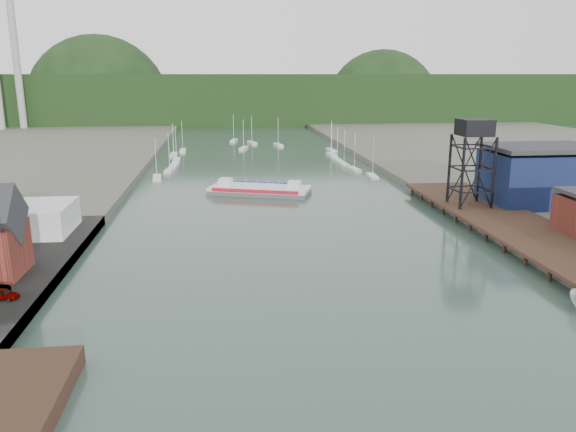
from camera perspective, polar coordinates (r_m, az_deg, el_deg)
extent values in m
plane|color=#283E39|center=(49.09, 7.41, -18.00)|extent=(600.00, 600.00, 0.00)
cube|color=black|center=(100.60, 21.89, -0.72)|extent=(14.00, 70.00, 0.50)
cylinder|color=black|center=(98.17, 18.75, -1.47)|extent=(0.60, 0.60, 2.20)
cylinder|color=black|center=(103.85, 24.75, -1.19)|extent=(0.60, 0.60, 2.20)
cube|color=silver|center=(98.62, -26.19, -0.29)|extent=(18.00, 12.00, 4.50)
cylinder|color=black|center=(105.78, 17.30, 4.10)|extent=(0.50, 0.50, 13.00)
cylinder|color=black|center=(108.35, 20.21, 4.10)|extent=(0.50, 0.50, 13.00)
cylinder|color=black|center=(111.21, 16.06, 4.66)|extent=(0.50, 0.50, 13.00)
cylinder|color=black|center=(113.65, 18.87, 4.65)|extent=(0.50, 0.50, 13.00)
cube|color=black|center=(108.72, 18.44, 8.54)|extent=(5.50, 5.50, 3.00)
cube|color=#0D0F3C|center=(118.77, 24.24, 3.53)|extent=(20.00, 14.00, 10.00)
cube|color=#2D2D33|center=(117.95, 24.53, 6.35)|extent=(20.50, 14.50, 0.80)
cube|color=silver|center=(147.29, -13.17, 3.80)|extent=(2.67, 7.65, 0.90)
cube|color=silver|center=(158.24, -11.91, 4.57)|extent=(2.81, 7.67, 0.90)
cube|color=silver|center=(166.91, -11.46, 5.08)|extent=(2.35, 7.59, 0.90)
cube|color=silver|center=(176.69, -11.25, 5.59)|extent=(2.01, 7.50, 0.90)
cube|color=silver|center=(188.92, -11.53, 6.12)|extent=(2.00, 7.50, 0.90)
cube|color=silver|center=(198.46, -10.64, 6.54)|extent=(2.16, 7.54, 0.90)
cube|color=silver|center=(146.65, 8.58, 3.97)|extent=(2.53, 7.62, 0.90)
cube|color=silver|center=(157.09, 6.74, 4.71)|extent=(2.76, 7.67, 0.90)
cube|color=silver|center=(165.31, 5.70, 5.21)|extent=(2.22, 7.56, 0.90)
cube|color=silver|center=(173.96, 5.01, 5.68)|extent=(2.18, 7.54, 0.90)
cube|color=silver|center=(184.80, 4.44, 6.19)|extent=(2.46, 7.61, 0.90)
cube|color=silver|center=(196.50, 4.40, 6.67)|extent=(2.48, 7.61, 0.90)
cube|color=silver|center=(201.95, -4.53, 6.87)|extent=(3.78, 7.76, 0.90)
cube|color=silver|center=(210.77, -1.00, 7.22)|extent=(3.31, 7.74, 0.90)
cube|color=silver|center=(217.98, -3.69, 7.43)|extent=(3.76, 7.76, 0.90)
cube|color=silver|center=(225.68, -5.53, 7.62)|extent=(3.40, 7.74, 0.90)
cylinder|color=#A5A5A0|center=(289.90, -25.83, 13.64)|extent=(3.20, 3.20, 60.00)
cube|color=black|center=(340.62, -5.00, 11.82)|extent=(500.00, 120.00, 28.00)
sphere|color=black|center=(347.59, -18.51, 10.54)|extent=(80.00, 80.00, 80.00)
sphere|color=black|center=(364.93, 9.50, 10.89)|extent=(70.00, 70.00, 70.00)
cube|color=#545457|center=(126.13, -2.89, 2.49)|extent=(23.77, 15.46, 0.88)
cube|color=silver|center=(125.98, -2.89, 2.84)|extent=(23.77, 15.46, 0.71)
cube|color=red|center=(121.72, -3.43, 2.52)|extent=(18.47, 6.36, 0.80)
cube|color=#162399|center=(130.18, -2.39, 3.30)|extent=(18.47, 6.36, 0.80)
cube|color=silver|center=(128.01, -6.35, 3.44)|extent=(3.36, 3.36, 1.77)
cube|color=silver|center=(124.00, 0.67, 3.18)|extent=(3.36, 3.36, 1.77)
imported|color=#999999|center=(70.99, -26.91, -7.05)|extent=(3.74, 2.52, 1.18)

